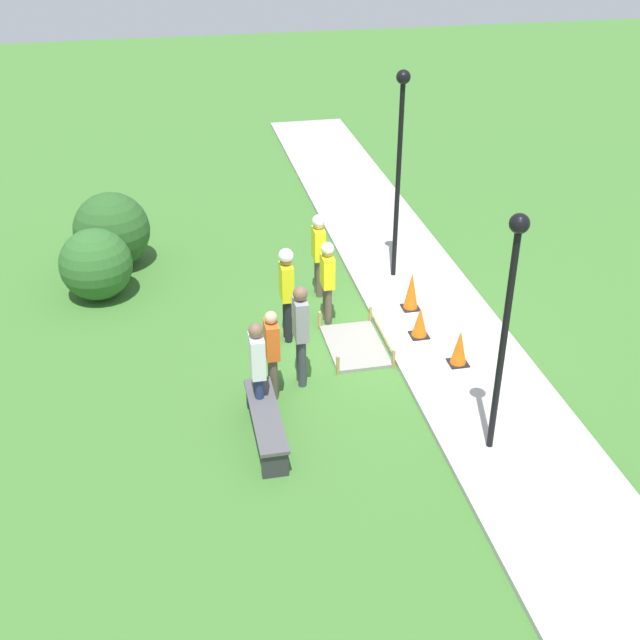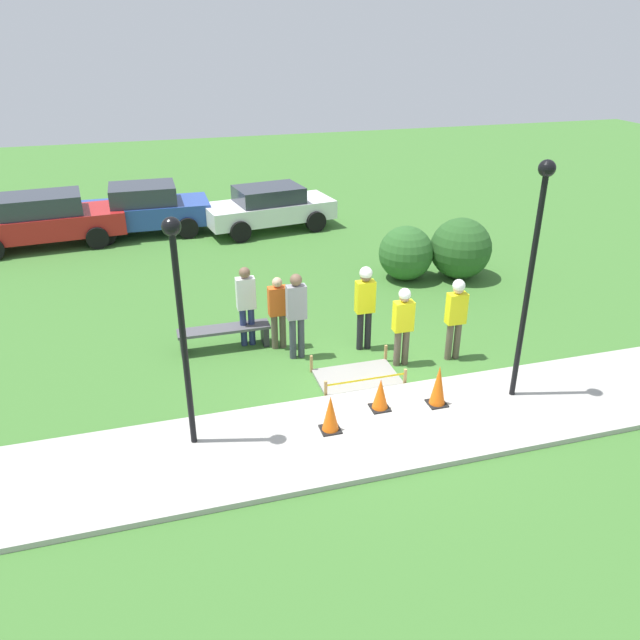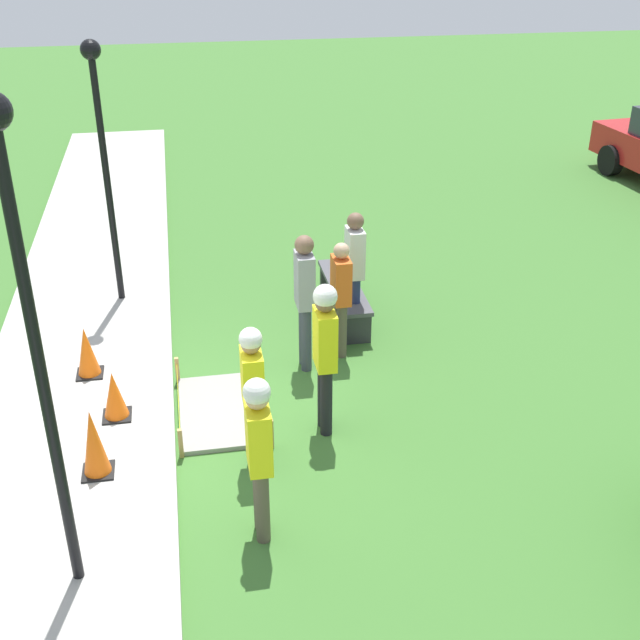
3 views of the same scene
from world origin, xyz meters
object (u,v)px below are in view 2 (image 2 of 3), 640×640
at_px(traffic_cone_sidewalk_edge, 438,386).
at_px(lamppost_near, 534,252).
at_px(worker_trainee, 365,300).
at_px(parked_car_red, 43,219).
at_px(park_bench, 224,333).
at_px(worker_assistant, 403,321).
at_px(traffic_cone_far_patch, 380,394).
at_px(bystander_in_orange_shirt, 278,309).
at_px(bystander_in_gray_shirt, 246,301).
at_px(traffic_cone_near_patch, 330,413).
at_px(parked_car_white, 269,207).
at_px(bystander_in_white_shirt, 296,311).
at_px(worker_supervisor, 456,312).
at_px(parked_car_blue, 144,209).
at_px(lamppost_far, 179,303).

distance_m(traffic_cone_sidewalk_edge, lamppost_near, 2.84).
relative_size(worker_trainee, parked_car_red, 0.38).
bearing_deg(park_bench, worker_assistant, -26.76).
height_order(traffic_cone_far_patch, bystander_in_orange_shirt, bystander_in_orange_shirt).
bearing_deg(bystander_in_gray_shirt, traffic_cone_far_patch, -61.11).
distance_m(traffic_cone_far_patch, parked_car_red, 13.54).
relative_size(traffic_cone_near_patch, parked_car_white, 0.15).
relative_size(worker_assistant, bystander_in_gray_shirt, 0.94).
xyz_separation_m(worker_trainee, bystander_in_white_shirt, (-1.48, 0.01, -0.06)).
bearing_deg(lamppost_near, bystander_in_orange_shirt, 139.49).
relative_size(lamppost_near, parked_car_white, 0.97).
relative_size(park_bench, bystander_in_orange_shirt, 1.20).
relative_size(bystander_in_gray_shirt, parked_car_white, 0.40).
distance_m(traffic_cone_far_patch, worker_supervisor, 2.73).
relative_size(worker_supervisor, parked_car_red, 0.36).
bearing_deg(worker_assistant, parked_car_white, 93.94).
distance_m(worker_trainee, bystander_in_orange_shirt, 1.85).
bearing_deg(traffic_cone_far_patch, parked_car_white, 88.12).
relative_size(traffic_cone_sidewalk_edge, bystander_in_gray_shirt, 0.44).
relative_size(park_bench, parked_car_blue, 0.47).
xyz_separation_m(park_bench, bystander_in_gray_shirt, (0.52, 0.03, 0.68)).
relative_size(traffic_cone_far_patch, bystander_in_white_shirt, 0.32).
distance_m(parked_car_blue, parked_car_red, 3.10).
bearing_deg(bystander_in_gray_shirt, park_bench, -176.49).
relative_size(lamppost_far, parked_car_white, 0.85).
relative_size(traffic_cone_near_patch, parked_car_blue, 0.16).
bearing_deg(parked_car_blue, worker_trainee, -66.47).
relative_size(traffic_cone_sidewalk_edge, bystander_in_white_shirt, 0.42).
xyz_separation_m(bystander_in_white_shirt, lamppost_far, (-2.40, -2.50, 1.54)).
height_order(bystander_in_gray_shirt, lamppost_far, lamppost_far).
xyz_separation_m(traffic_cone_sidewalk_edge, worker_supervisor, (1.14, 1.64, 0.57)).
relative_size(traffic_cone_far_patch, traffic_cone_sidewalk_edge, 0.77).
distance_m(worker_assistant, bystander_in_white_shirt, 2.17).
bearing_deg(traffic_cone_sidewalk_edge, parked_car_blue, 110.97).
height_order(bystander_in_gray_shirt, parked_car_red, bystander_in_gray_shirt).
bearing_deg(parked_car_red, worker_trainee, -57.32).
bearing_deg(traffic_cone_near_patch, worker_trainee, 60.25).
bearing_deg(worker_supervisor, parked_car_white, 100.34).
xyz_separation_m(park_bench, worker_supervisor, (4.52, -1.77, 0.71)).
xyz_separation_m(worker_supervisor, lamppost_near, (0.37, -1.73, 1.84)).
relative_size(worker_supervisor, lamppost_near, 0.41).
distance_m(park_bench, bystander_in_white_shirt, 1.79).
height_order(bystander_in_white_shirt, parked_car_blue, bystander_in_white_shirt).
bearing_deg(parked_car_white, park_bench, -117.21).
xyz_separation_m(bystander_in_orange_shirt, lamppost_near, (3.75, -3.20, 1.98)).
distance_m(traffic_cone_sidewalk_edge, bystander_in_gray_shirt, 4.51).
relative_size(worker_assistant, bystander_in_white_shirt, 0.90).
distance_m(traffic_cone_near_patch, bystander_in_orange_shirt, 3.39).
xyz_separation_m(traffic_cone_near_patch, parked_car_white, (1.43, 11.81, 0.33)).
height_order(bystander_in_gray_shirt, lamppost_near, lamppost_near).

